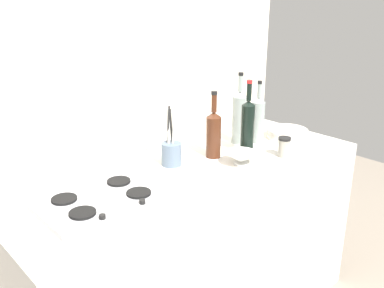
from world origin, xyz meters
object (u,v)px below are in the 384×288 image
(mixing_bowl, at_px, (241,157))
(wine_bottle_mid_right, at_px, (214,133))
(plate_stack, at_px, (287,133))
(wine_bottle_mid_left, at_px, (248,126))
(condiment_jar_front, at_px, (284,147))
(wine_bottle_rightmost, at_px, (239,116))
(stovetop_hob, at_px, (102,199))
(utensil_crock, at_px, (171,152))
(wine_bottle_leftmost, at_px, (258,119))

(mixing_bowl, bearing_deg, wine_bottle_mid_right, 100.51)
(plate_stack, bearing_deg, mixing_bowl, -169.37)
(wine_bottle_mid_left, distance_m, condiment_jar_front, 0.21)
(wine_bottle_mid_right, relative_size, wine_bottle_rightmost, 0.86)
(plate_stack, xyz_separation_m, wine_bottle_rightmost, (-0.27, 0.13, 0.12))
(wine_bottle_mid_left, bearing_deg, mixing_bowl, -148.49)
(stovetop_hob, xyz_separation_m, mixing_bowl, (0.71, -0.09, 0.02))
(wine_bottle_rightmost, xyz_separation_m, condiment_jar_front, (0.02, -0.29, -0.10))
(plate_stack, xyz_separation_m, mixing_bowl, (-0.49, -0.09, 0.01))
(stovetop_hob, distance_m, mixing_bowl, 0.71)
(condiment_jar_front, bearing_deg, plate_stack, 33.00)
(wine_bottle_mid_left, xyz_separation_m, wine_bottle_rightmost, (0.09, 0.14, 0.00))
(wine_bottle_mid_left, xyz_separation_m, utensil_crock, (-0.38, 0.14, -0.08))
(wine_bottle_mid_right, xyz_separation_m, utensil_crock, (-0.22, 0.06, -0.06))
(wine_bottle_rightmost, height_order, utensil_crock, wine_bottle_rightmost)
(wine_bottle_leftmost, relative_size, wine_bottle_mid_left, 0.90)
(wine_bottle_mid_right, height_order, condiment_jar_front, wine_bottle_mid_right)
(wine_bottle_mid_left, height_order, mixing_bowl, wine_bottle_mid_left)
(mixing_bowl, height_order, utensil_crock, utensil_crock)
(wine_bottle_rightmost, relative_size, mixing_bowl, 2.46)
(wine_bottle_mid_left, xyz_separation_m, condiment_jar_front, (0.11, -0.15, -0.10))
(wine_bottle_rightmost, bearing_deg, wine_bottle_mid_right, -166.60)
(wine_bottle_leftmost, distance_m, wine_bottle_rightmost, 0.11)
(plate_stack, bearing_deg, wine_bottle_mid_left, -177.81)
(stovetop_hob, xyz_separation_m, wine_bottle_mid_right, (0.68, 0.07, 0.11))
(wine_bottle_mid_left, relative_size, wine_bottle_mid_right, 1.14)
(wine_bottle_leftmost, distance_m, condiment_jar_front, 0.26)
(utensil_crock, height_order, condiment_jar_front, utensil_crock)
(wine_bottle_mid_left, relative_size, condiment_jar_front, 3.77)
(wine_bottle_rightmost, bearing_deg, stovetop_hob, -172.20)
(wine_bottle_mid_left, xyz_separation_m, wine_bottle_mid_right, (-0.16, 0.08, -0.02))
(wine_bottle_mid_right, bearing_deg, utensil_crock, 165.80)
(utensil_crock, bearing_deg, mixing_bowl, -40.56)
(utensil_crock, bearing_deg, wine_bottle_rightmost, 0.41)
(wine_bottle_mid_left, relative_size, mixing_bowl, 2.41)
(utensil_crock, bearing_deg, wine_bottle_mid_right, -14.20)
(wine_bottle_mid_right, bearing_deg, wine_bottle_mid_left, -27.48)
(plate_stack, distance_m, mixing_bowl, 0.50)
(wine_bottle_leftmost, distance_m, wine_bottle_mid_left, 0.20)
(stovetop_hob, distance_m, plate_stack, 1.20)
(wine_bottle_leftmost, bearing_deg, wine_bottle_rightmost, 146.60)
(wine_bottle_rightmost, height_order, mixing_bowl, wine_bottle_rightmost)
(wine_bottle_leftmost, distance_m, wine_bottle_mid_right, 0.34)
(stovetop_hob, distance_m, wine_bottle_mid_right, 0.69)
(utensil_crock, bearing_deg, wine_bottle_leftmost, -5.49)
(wine_bottle_mid_right, bearing_deg, wine_bottle_leftmost, 0.43)
(stovetop_hob, xyz_separation_m, wine_bottle_leftmost, (1.02, 0.07, 0.12))
(wine_bottle_mid_right, xyz_separation_m, mixing_bowl, (0.03, -0.16, -0.09))
(wine_bottle_rightmost, height_order, condiment_jar_front, wine_bottle_rightmost)
(wine_bottle_leftmost, xyz_separation_m, wine_bottle_mid_right, (-0.34, -0.00, -0.01))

